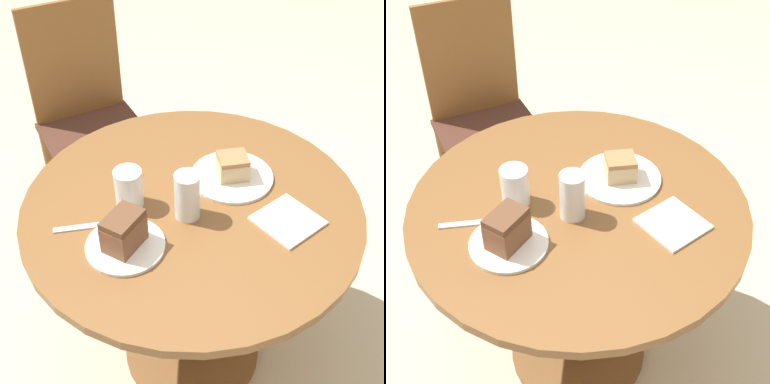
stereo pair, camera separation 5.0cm
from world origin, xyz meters
TOP-DOWN VIEW (x-y plane):
  - ground_plane at (0.00, 0.00)m, footprint 8.00×8.00m
  - table at (0.00, 0.00)m, footprint 0.98×0.98m
  - chair at (0.13, 0.89)m, footprint 0.48×0.49m
  - plate_near at (-0.24, -0.03)m, footprint 0.21×0.21m
  - plate_far at (0.16, 0.02)m, footprint 0.25×0.25m
  - cake_slice_near at (-0.24, -0.03)m, footprint 0.13×0.11m
  - cake_slice_far at (0.16, 0.02)m, footprint 0.12×0.11m
  - glass_lemonade at (-0.04, -0.03)m, footprint 0.07×0.07m
  - glass_water at (-0.14, 0.10)m, footprint 0.08×0.08m
  - napkin_stack at (0.16, -0.22)m, footprint 0.16×0.16m
  - fork at (-0.29, 0.09)m, footprint 0.17×0.10m

SIDE VIEW (x-z plane):
  - ground_plane at x=0.00m, z-range 0.00..0.00m
  - chair at x=0.13m, z-range 0.02..1.01m
  - table at x=0.00m, z-range 0.19..0.93m
  - fork at x=-0.29m, z-range 0.75..0.75m
  - napkin_stack at x=0.16m, z-range 0.75..0.76m
  - plate_near at x=-0.24m, z-range 0.75..0.76m
  - plate_far at x=0.16m, z-range 0.75..0.76m
  - cake_slice_far at x=0.16m, z-range 0.76..0.83m
  - glass_water at x=-0.14m, z-range 0.74..0.86m
  - cake_slice_near at x=-0.24m, z-range 0.76..0.86m
  - glass_lemonade at x=-0.04m, z-range 0.74..0.88m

